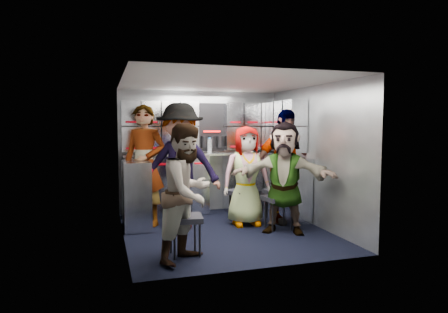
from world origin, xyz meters
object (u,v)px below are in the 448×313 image
object	(u,v)px
jump_seat_center	(242,194)
attendant_arc_d	(284,166)
attendant_standing	(145,165)
attendant_arc_b	(180,166)
jump_seat_mid_right	(279,193)
jump_seat_near_left	(185,220)
attendant_arc_e	(284,177)
attendant_arc_a	(188,193)
jump_seat_near_right	(279,200)
attendant_arc_c	(246,176)
jump_seat_mid_left	(178,201)

from	to	relation	value
jump_seat_center	attendant_arc_d	world-z (taller)	attendant_arc_d
attendant_standing	attendant_arc_b	size ratio (longest dim) A/B	0.99
jump_seat_mid_right	attendant_standing	bearing A→B (deg)	172.23
jump_seat_near_left	attendant_arc_e	distance (m)	1.68
attendant_arc_a	attendant_arc_d	bearing A→B (deg)	-6.34
attendant_arc_d	attendant_arc_e	world-z (taller)	attendant_arc_d
jump_seat_center	attendant_standing	distance (m)	1.56
jump_seat_near_left	attendant_arc_e	xyz separation A→B (m)	(1.53, 0.57, 0.37)
jump_seat_mid_right	attendant_standing	distance (m)	2.15
jump_seat_mid_right	jump_seat_near_right	bearing A→B (deg)	-115.35
jump_seat_center	attendant_arc_c	bearing A→B (deg)	-90.00
jump_seat_near_left	attendant_arc_d	distance (m)	2.15
jump_seat_mid_right	attendant_arc_b	distance (m)	1.67
jump_seat_near_left	jump_seat_mid_right	world-z (taller)	jump_seat_mid_right
jump_seat_mid_left	jump_seat_center	xyz separation A→B (m)	(0.99, -0.12, 0.08)
attendant_standing	attendant_arc_b	bearing A→B (deg)	-0.52
jump_seat_mid_right	attendant_arc_c	world-z (taller)	attendant_arc_c
jump_seat_center	attendant_arc_e	distance (m)	0.89
jump_seat_mid_right	attendant_arc_d	bearing A→B (deg)	-90.00
attendant_arc_a	attendant_arc_b	size ratio (longest dim) A/B	0.84
jump_seat_mid_left	attendant_arc_e	distance (m)	1.66
jump_seat_mid_right	attendant_arc_a	bearing A→B (deg)	-140.64
jump_seat_mid_right	attendant_arc_d	distance (m)	0.49
jump_seat_near_left	jump_seat_near_right	world-z (taller)	jump_seat_near_right
attendant_arc_c	jump_seat_mid_left	bearing A→B (deg)	168.01
attendant_standing	attendant_arc_e	xyz separation A→B (m)	(1.83, -0.99, -0.13)
attendant_standing	attendant_arc_d	bearing A→B (deg)	18.89
attendant_arc_c	attendant_arc_e	xyz separation A→B (m)	(0.36, -0.57, 0.03)
attendant_standing	attendant_arc_c	distance (m)	1.54
jump_seat_near_left	jump_seat_mid_left	size ratio (longest dim) A/B	1.13
jump_seat_mid_left	attendant_arc_e	size ratio (longest dim) A/B	0.26
attendant_arc_e	attendant_arc_c	bearing A→B (deg)	154.38
attendant_standing	attendant_arc_e	distance (m)	2.08
attendant_arc_a	attendant_arc_b	xyz separation A→B (m)	(0.19, 1.44, 0.15)
jump_seat_near_right	attendant_arc_c	distance (m)	0.61
attendant_standing	attendant_arc_d	world-z (taller)	attendant_standing
attendant_standing	attendant_arc_a	size ratio (longest dim) A/B	1.19
attendant_arc_a	attendant_arc_b	distance (m)	1.46
jump_seat_near_right	attendant_arc_e	bearing A→B (deg)	-90.00
attendant_standing	attendant_arc_e	world-z (taller)	attendant_standing
attendant_arc_c	attendant_arc_e	distance (m)	0.67
jump_seat_near_right	attendant_arc_d	distance (m)	0.62
jump_seat_near_right	attendant_arc_e	distance (m)	0.40
jump_seat_mid_left	attendant_standing	xyz separation A→B (m)	(-0.48, 0.12, 0.55)
jump_seat_near_left	jump_seat_mid_right	size ratio (longest dim) A/B	0.97
attendant_arc_a	attendant_arc_c	bearing A→B (deg)	6.23
jump_seat_mid_left	jump_seat_center	distance (m)	1.00
attendant_arc_d	attendant_arc_e	xyz separation A→B (m)	(-0.25, -0.53, -0.10)
jump_seat_mid_right	jump_seat_near_right	xyz separation A→B (m)	(-0.25, -0.53, 0.00)
attendant_arc_a	jump_seat_mid_right	bearing A→B (deg)	-2.70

